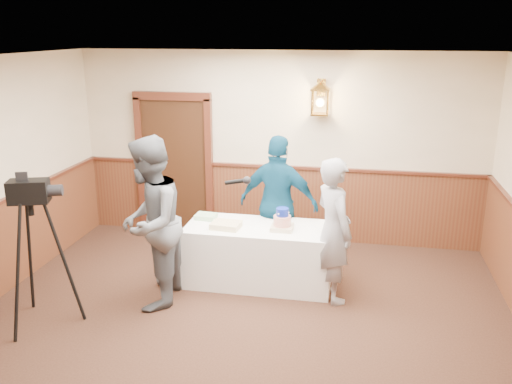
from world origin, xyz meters
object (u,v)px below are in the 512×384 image
at_px(sheet_cake_green, 206,216).
at_px(interviewer, 150,223).
at_px(tiered_cake, 282,221).
at_px(sheet_cake_yellow, 226,225).
at_px(baker, 333,230).
at_px(tv_camera_rig, 38,261).
at_px(display_table, 259,254).
at_px(assistant_p, 279,204).

bearing_deg(sheet_cake_green, interviewer, -113.07).
xyz_separation_m(tiered_cake, sheet_cake_green, (-1.02, 0.20, -0.08)).
distance_m(sheet_cake_yellow, interviewer, 0.98).
bearing_deg(interviewer, tiered_cake, 111.99).
distance_m(sheet_cake_green, baker, 1.69).
relative_size(baker, tv_camera_rig, 1.06).
height_order(display_table, sheet_cake_green, sheet_cake_green).
distance_m(tiered_cake, tv_camera_rig, 2.78).
relative_size(display_table, assistant_p, 1.00).
bearing_deg(tiered_cake, sheet_cake_green, 168.66).
xyz_separation_m(sheet_cake_yellow, tv_camera_rig, (-1.74, -1.28, -0.06)).
bearing_deg(baker, interviewer, 71.83).
height_order(display_table, baker, baker).
bearing_deg(interviewer, display_table, 119.85).
relative_size(assistant_p, tv_camera_rig, 1.12).
relative_size(display_table, sheet_cake_green, 7.05).
xyz_separation_m(sheet_cake_green, assistant_p, (0.89, 0.32, 0.12)).
relative_size(tiered_cake, sheet_cake_green, 1.06).
bearing_deg(sheet_cake_yellow, sheet_cake_green, 140.05).
distance_m(interviewer, baker, 2.09).
distance_m(sheet_cake_green, assistant_p, 0.95).
bearing_deg(baker, sheet_cake_yellow, 52.35).
height_order(interviewer, baker, interviewer).
bearing_deg(tiered_cake, assistant_p, 103.36).
bearing_deg(interviewer, sheet_cake_yellow, 126.46).
distance_m(tiered_cake, interviewer, 1.58).
bearing_deg(sheet_cake_green, display_table, -11.49).
bearing_deg(tv_camera_rig, baker, 2.12).
distance_m(display_table, sheet_cake_green, 0.84).
relative_size(tiered_cake, sheet_cake_yellow, 0.79).
distance_m(sheet_cake_yellow, baker, 1.31).
bearing_deg(baker, display_table, 42.14).
xyz_separation_m(tiered_cake, sheet_cake_yellow, (-0.68, -0.08, -0.07)).
distance_m(sheet_cake_yellow, assistant_p, 0.83).
xyz_separation_m(tiered_cake, interviewer, (-1.40, -0.71, 0.13)).
height_order(tiered_cake, tv_camera_rig, tv_camera_rig).
relative_size(sheet_cake_yellow, assistant_p, 0.19).
bearing_deg(tv_camera_rig, assistant_p, 20.67).
distance_m(tiered_cake, assistant_p, 0.54).
bearing_deg(sheet_cake_green, tv_camera_rig, -131.92).
xyz_separation_m(tiered_cake, tv_camera_rig, (-2.42, -1.36, -0.13)).
distance_m(tiered_cake, sheet_cake_yellow, 0.69).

